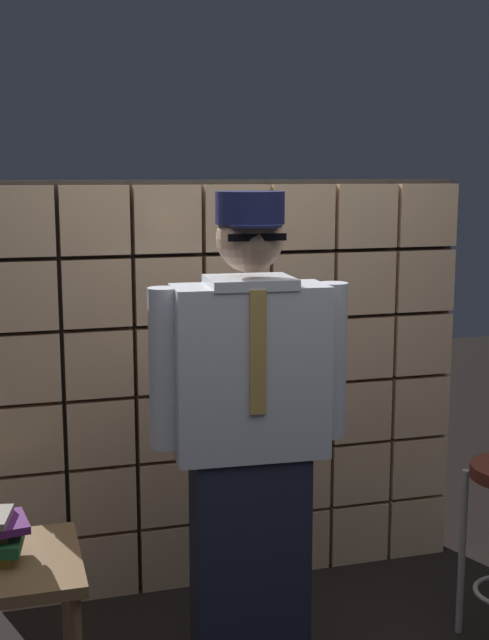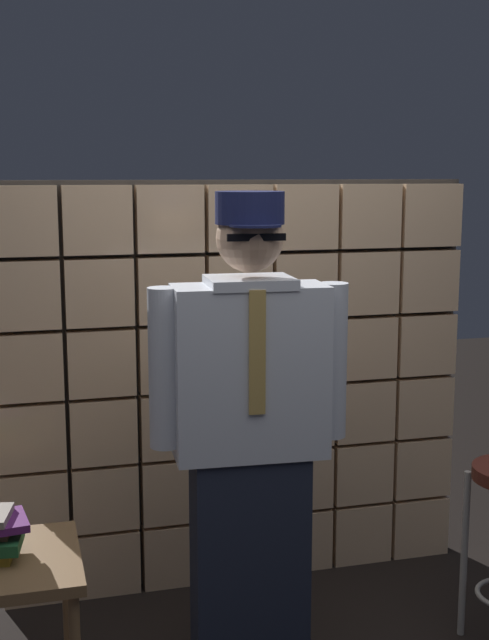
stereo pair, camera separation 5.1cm
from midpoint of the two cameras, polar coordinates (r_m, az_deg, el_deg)
The scene contains 3 objects.
glass_block_wall at distance 3.80m, azimuth -1.01°, elevation -4.54°, with size 2.13×0.10×1.83m.
standing_person at distance 3.03m, azimuth -0.13°, elevation -7.68°, with size 0.71×0.31×1.78m.
side_table at distance 3.08m, azimuth -16.38°, elevation -16.54°, with size 0.52×0.52×0.57m.
Camera 1 is at (-0.99, -2.36, 1.84)m, focal length 47.77 mm.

